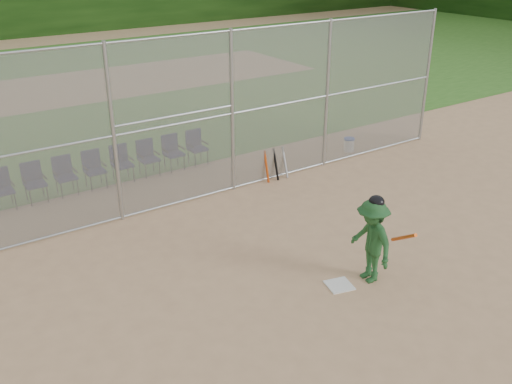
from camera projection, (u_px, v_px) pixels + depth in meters
ground at (334, 294)px, 10.30m from camera, size 100.00×100.00×0.00m
grass_strip at (49, 90)px, 23.87m from camera, size 100.00×100.00×0.00m
dirt_patch_far at (48, 90)px, 23.87m from camera, size 24.00×24.00×0.00m
backstop_fence at (196, 117)px, 13.22m from camera, size 16.09×0.09×4.00m
home_plate at (339, 285)px, 10.55m from camera, size 0.56×0.56×0.02m
batter_at_plate at (371, 240)px, 10.42m from camera, size 0.92×1.34×1.72m
water_cooler at (349, 144)px, 17.10m from camera, size 0.32×0.32×0.40m
spare_bats at (276, 164)px, 15.03m from camera, size 0.66×0.32×0.84m
chair_0 at (3, 190)px, 13.33m from camera, size 0.54×0.52×0.96m
chair_1 at (35, 183)px, 13.72m from camera, size 0.54×0.52×0.96m
chair_2 at (66, 177)px, 14.10m from camera, size 0.54×0.52×0.96m
chair_3 at (95, 170)px, 14.48m from camera, size 0.54×0.52×0.96m
chair_4 at (123, 164)px, 14.86m from camera, size 0.54×0.52×0.96m
chair_5 at (149, 159)px, 15.24m from camera, size 0.54×0.52×0.96m
chair_6 at (174, 153)px, 15.62m from camera, size 0.54×0.52×0.96m
chair_7 at (198, 148)px, 16.00m from camera, size 0.54×0.52×0.96m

